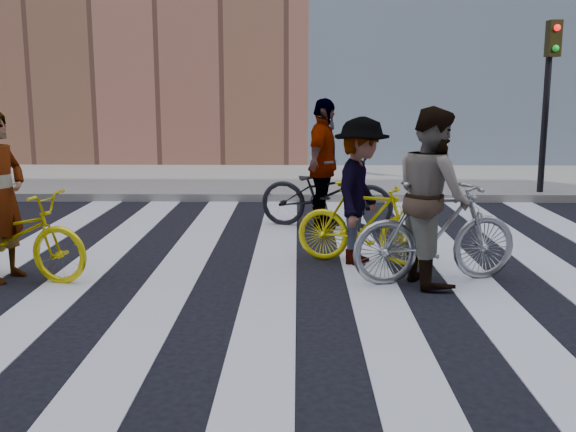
{
  "coord_description": "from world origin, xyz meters",
  "views": [
    {
      "loc": [
        -0.26,
        -7.48,
        2.09
      ],
      "look_at": [
        -0.37,
        0.3,
        0.62
      ],
      "focal_mm": 42.0,
      "sensor_mm": 36.0,
      "label": 1
    }
  ],
  "objects_px": {
    "traffic_signal": "(549,79)",
    "bike_silver_mid": "(436,232)",
    "rider_left": "(1,196)",
    "rider_right": "(361,192)",
    "bike_yellow_left": "(9,236)",
    "bike_dark_rear": "(326,193)",
    "bike_yellow_right": "(364,223)",
    "rider_rear": "(323,164)",
    "rider_mid": "(433,196)"
  },
  "relations": [
    {
      "from": "bike_dark_rear",
      "to": "rider_left",
      "type": "height_order",
      "value": "rider_left"
    },
    {
      "from": "traffic_signal",
      "to": "bike_dark_rear",
      "type": "distance_m",
      "value": 5.29
    },
    {
      "from": "bike_silver_mid",
      "to": "rider_right",
      "type": "xyz_separation_m",
      "value": [
        -0.75,
        0.8,
        0.32
      ]
    },
    {
      "from": "rider_left",
      "to": "rider_right",
      "type": "distance_m",
      "value": 4.06
    },
    {
      "from": "bike_yellow_left",
      "to": "bike_dark_rear",
      "type": "distance_m",
      "value": 4.65
    },
    {
      "from": "rider_right",
      "to": "bike_dark_rear",
      "type": "bearing_deg",
      "value": 26.74
    },
    {
      "from": "bike_dark_rear",
      "to": "rider_right",
      "type": "distance_m",
      "value": 2.22
    },
    {
      "from": "bike_silver_mid",
      "to": "rider_rear",
      "type": "bearing_deg",
      "value": 7.75
    },
    {
      "from": "bike_silver_mid",
      "to": "rider_mid",
      "type": "distance_m",
      "value": 0.4
    },
    {
      "from": "rider_mid",
      "to": "rider_left",
      "type": "bearing_deg",
      "value": 76.51
    },
    {
      "from": "bike_yellow_right",
      "to": "rider_rear",
      "type": "relative_size",
      "value": 0.85
    },
    {
      "from": "rider_right",
      "to": "bike_yellow_left",
      "type": "bearing_deg",
      "value": 119.13
    },
    {
      "from": "traffic_signal",
      "to": "bike_yellow_left",
      "type": "distance_m",
      "value": 9.8
    },
    {
      "from": "bike_silver_mid",
      "to": "rider_mid",
      "type": "xyz_separation_m",
      "value": [
        -0.05,
        0.0,
        0.39
      ]
    },
    {
      "from": "bike_yellow_left",
      "to": "rider_right",
      "type": "xyz_separation_m",
      "value": [
        3.94,
        0.75,
        0.39
      ]
    },
    {
      "from": "traffic_signal",
      "to": "bike_silver_mid",
      "type": "distance_m",
      "value": 6.68
    },
    {
      "from": "rider_left",
      "to": "rider_rear",
      "type": "height_order",
      "value": "rider_rear"
    },
    {
      "from": "rider_left",
      "to": "bike_yellow_right",
      "type": "bearing_deg",
      "value": -66.51
    },
    {
      "from": "bike_yellow_left",
      "to": "bike_dark_rear",
      "type": "height_order",
      "value": "bike_dark_rear"
    },
    {
      "from": "traffic_signal",
      "to": "bike_dark_rear",
      "type": "xyz_separation_m",
      "value": [
        -4.23,
        -2.67,
        -1.74
      ]
    },
    {
      "from": "traffic_signal",
      "to": "bike_yellow_left",
      "type": "bearing_deg",
      "value": -144.57
    },
    {
      "from": "bike_yellow_right",
      "to": "bike_silver_mid",
      "type": "bearing_deg",
      "value": -120.3
    },
    {
      "from": "bike_yellow_right",
      "to": "rider_right",
      "type": "relative_size",
      "value": 0.94
    },
    {
      "from": "bike_yellow_right",
      "to": "rider_left",
      "type": "relative_size",
      "value": 0.89
    },
    {
      "from": "rider_rear",
      "to": "rider_right",
      "type": "bearing_deg",
      "value": -154.73
    },
    {
      "from": "bike_yellow_left",
      "to": "rider_mid",
      "type": "relative_size",
      "value": 0.99
    },
    {
      "from": "bike_dark_rear",
      "to": "bike_yellow_right",
      "type": "bearing_deg",
      "value": -154.73
    },
    {
      "from": "bike_yellow_right",
      "to": "rider_right",
      "type": "distance_m",
      "value": 0.39
    },
    {
      "from": "bike_yellow_right",
      "to": "rider_right",
      "type": "xyz_separation_m",
      "value": [
        -0.05,
        -0.0,
        0.38
      ]
    },
    {
      "from": "bike_yellow_right",
      "to": "rider_mid",
      "type": "height_order",
      "value": "rider_mid"
    },
    {
      "from": "bike_dark_rear",
      "to": "rider_left",
      "type": "xyz_separation_m",
      "value": [
        -3.67,
        -2.92,
        0.4
      ]
    },
    {
      "from": "bike_dark_rear",
      "to": "rider_rear",
      "type": "xyz_separation_m",
      "value": [
        -0.05,
        0.0,
        0.44
      ]
    },
    {
      "from": "bike_yellow_left",
      "to": "rider_rear",
      "type": "bearing_deg",
      "value": -37.78
    },
    {
      "from": "traffic_signal",
      "to": "rider_right",
      "type": "xyz_separation_m",
      "value": [
        -3.91,
        -4.84,
        -1.39
      ]
    },
    {
      "from": "bike_silver_mid",
      "to": "bike_dark_rear",
      "type": "bearing_deg",
      "value": 6.9
    },
    {
      "from": "bike_dark_rear",
      "to": "traffic_signal",
      "type": "bearing_deg",
      "value": -42.11
    },
    {
      "from": "bike_yellow_right",
      "to": "rider_right",
      "type": "height_order",
      "value": "rider_right"
    },
    {
      "from": "bike_silver_mid",
      "to": "rider_rear",
      "type": "xyz_separation_m",
      "value": [
        -1.12,
        2.96,
        0.42
      ]
    },
    {
      "from": "traffic_signal",
      "to": "rider_rear",
      "type": "height_order",
      "value": "traffic_signal"
    },
    {
      "from": "bike_silver_mid",
      "to": "rider_right",
      "type": "height_order",
      "value": "rider_right"
    },
    {
      "from": "bike_yellow_left",
      "to": "rider_left",
      "type": "xyz_separation_m",
      "value": [
        -0.05,
        0.0,
        0.44
      ]
    },
    {
      "from": "bike_yellow_left",
      "to": "bike_yellow_right",
      "type": "relative_size",
      "value": 1.13
    },
    {
      "from": "traffic_signal",
      "to": "bike_dark_rear",
      "type": "bearing_deg",
      "value": -147.73
    },
    {
      "from": "bike_yellow_left",
      "to": "rider_mid",
      "type": "height_order",
      "value": "rider_mid"
    },
    {
      "from": "bike_yellow_left",
      "to": "rider_right",
      "type": "relative_size",
      "value": 1.07
    },
    {
      "from": "traffic_signal",
      "to": "rider_left",
      "type": "bearing_deg",
      "value": -144.74
    },
    {
      "from": "rider_mid",
      "to": "rider_right",
      "type": "relative_size",
      "value": 1.08
    },
    {
      "from": "bike_silver_mid",
      "to": "rider_left",
      "type": "xyz_separation_m",
      "value": [
        -4.74,
        0.05,
        0.37
      ]
    },
    {
      "from": "traffic_signal",
      "to": "bike_dark_rear",
      "type": "relative_size",
      "value": 1.62
    },
    {
      "from": "bike_yellow_right",
      "to": "rider_rear",
      "type": "height_order",
      "value": "rider_rear"
    }
  ]
}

